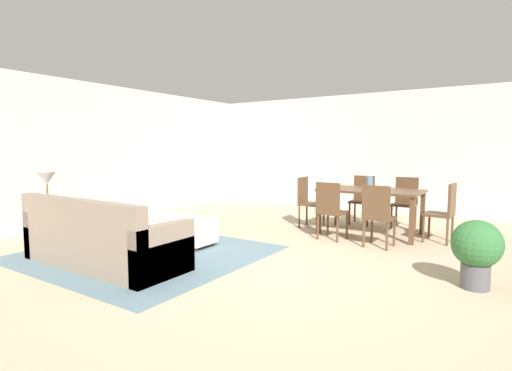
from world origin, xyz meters
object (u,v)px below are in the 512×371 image
book_on_ottoman (181,217)px  vase_centerpiece (370,183)px  couch (101,241)px  potted_plant (477,249)px  dining_chair_head_west (308,199)px  ottoman_table (180,229)px  dining_chair_head_east (445,209)px  dining_chair_far_right (405,199)px  dining_chair_near_left (330,207)px  dining_table (371,195)px  dining_chair_near_right (378,213)px  table_lamp (47,180)px  side_table (49,216)px  dining_chair_far_left (363,197)px

book_on_ottoman → vase_centerpiece: bearing=49.6°
couch → potted_plant: size_ratio=3.11×
dining_chair_head_west → ottoman_table: bearing=-114.7°
couch → dining_chair_head_east: dining_chair_head_east is taller
dining_chair_head_east → couch: bearing=-133.3°
couch → dining_chair_far_right: size_ratio=2.42×
ottoman_table → dining_chair_near_left: size_ratio=1.20×
dining_table → vase_centerpiece: (-0.03, 0.03, 0.20)m
book_on_ottoman → dining_chair_near_right: bearing=31.2°
table_lamp → book_on_ottoman: size_ratio=2.02×
side_table → dining_chair_near_right: dining_chair_near_right is taller
table_lamp → dining_chair_head_west: 4.28m
dining_table → dining_chair_near_left: bearing=-116.0°
table_lamp → dining_table: table_lamp is taller
couch → vase_centerpiece: 4.29m
dining_chair_near_right → dining_chair_head_west: bearing=151.2°
couch → side_table: couch is taller
ottoman_table → table_lamp: size_ratio=2.10×
dining_chair_far_right → dining_chair_head_east: bearing=-49.0°
dining_chair_near_left → book_on_ottoman: size_ratio=3.54×
table_lamp → dining_chair_far_left: (3.25, 4.31, -0.48)m
side_table → dining_chair_far_left: size_ratio=0.64×
dining_chair_near_right → dining_chair_far_right: (-0.00, 1.75, 0.00)m
dining_table → dining_chair_head_west: bearing=-177.9°
couch → book_on_ottoman: size_ratio=8.57×
table_lamp → dining_chair_near_right: size_ratio=0.57×
vase_centerpiece → dining_chair_near_left: bearing=-113.1°
dining_chair_far_left → dining_chair_near_right: bearing=-65.5°
dining_chair_far_left → dining_chair_head_east: 1.77m
dining_table → potted_plant: size_ratio=2.27×
table_lamp → book_on_ottoman: (1.58, 1.11, -0.56)m
dining_chair_far_right → table_lamp: bearing=-132.8°
dining_table → potted_plant: 2.63m
side_table → dining_chair_far_left: 5.40m
side_table → book_on_ottoman: (1.58, 1.11, -0.03)m
dining_chair_head_west → vase_centerpiece: bearing=3.8°
dining_table → dining_chair_far_left: (-0.41, 0.84, -0.15)m
dining_chair_near_right → book_on_ottoman: size_ratio=3.54×
dining_chair_near_right → vase_centerpiece: 1.06m
ottoman_table → side_table: (-1.47, -1.18, 0.22)m
side_table → dining_table: size_ratio=0.36×
dining_chair_near_right → ottoman_table: bearing=-151.0°
dining_chair_head_west → dining_chair_head_east: bearing=0.7°
dining_chair_near_right → dining_chair_head_west: same height
dining_chair_near_left → couch: bearing=-123.4°
dining_chair_near_right → dining_table: bearing=113.1°
ottoman_table → potted_plant: size_ratio=1.54×
dining_chair_near_right → potted_plant: size_ratio=1.28×
book_on_ottoman → potted_plant: 3.80m
side_table → dining_table: (3.65, 3.47, 0.21)m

